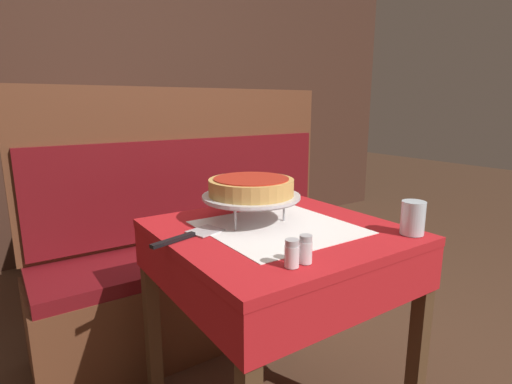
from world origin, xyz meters
TOP-DOWN VIEW (x-y plane):
  - dining_table_front at (0.00, 0.00)m, footprint 0.76×0.76m
  - dining_table_rear at (-0.13, 1.64)m, footprint 0.77×0.77m
  - booth_bench at (0.07, 0.72)m, footprint 1.64×0.46m
  - back_wall_panel at (0.00, 2.21)m, footprint 6.00×0.04m
  - pizza_pan_stand at (-0.04, 0.11)m, footprint 0.35×0.35m
  - deep_dish_pizza at (-0.04, 0.11)m, footprint 0.30×0.30m
  - pizza_server at (-0.29, 0.07)m, footprint 0.27×0.12m
  - water_glass_near at (0.31, -0.30)m, footprint 0.08×0.08m
  - salt_shaker at (-0.18, -0.29)m, footprint 0.04×0.04m
  - pepper_shaker at (-0.13, -0.29)m, footprint 0.04×0.04m
  - napkin_holder at (0.02, 0.33)m, footprint 0.10×0.05m
  - condiment_caddy at (-0.21, 1.75)m, footprint 0.14×0.14m

SIDE VIEW (x-z plane):
  - booth_bench at x=0.07m, z-range -0.26..0.99m
  - dining_table_front at x=0.00m, z-range 0.27..1.03m
  - dining_table_rear at x=-0.13m, z-range 0.28..1.05m
  - pizza_server at x=-0.29m, z-range 0.76..0.77m
  - salt_shaker at x=-0.18m, z-range 0.76..0.83m
  - condiment_caddy at x=-0.21m, z-range 0.72..0.87m
  - pepper_shaker at x=-0.13m, z-range 0.76..0.84m
  - napkin_holder at x=0.02m, z-range 0.76..0.85m
  - water_glass_near at x=0.31m, z-range 0.76..0.87m
  - pizza_pan_stand at x=-0.04m, z-range 0.80..0.90m
  - deep_dish_pizza at x=-0.04m, z-range 0.86..0.92m
  - back_wall_panel at x=0.00m, z-range 0.00..2.40m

